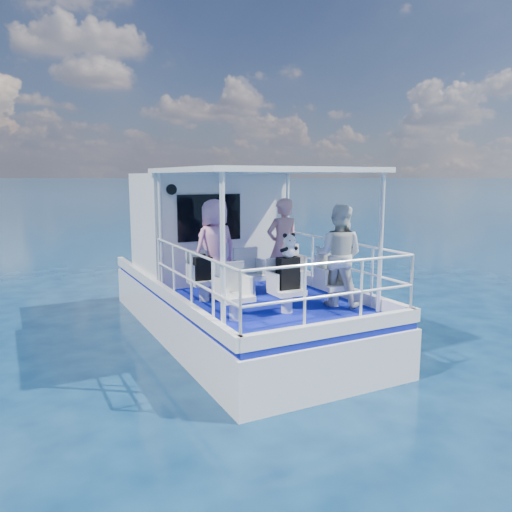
{
  "coord_description": "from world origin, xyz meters",
  "views": [
    {
      "loc": [
        -3.92,
        -7.74,
        3.04
      ],
      "look_at": [
        -0.19,
        -0.4,
        1.72
      ],
      "focal_mm": 35.0,
      "sensor_mm": 36.0,
      "label": 1
    }
  ],
  "objects_px": {
    "passenger_stbd_aft": "(338,255)",
    "panda": "(289,245)",
    "passenger_port_fwd": "(215,248)",
    "backpack_center": "(288,273)"
  },
  "relations": [
    {
      "from": "passenger_port_fwd",
      "to": "passenger_stbd_aft",
      "type": "distance_m",
      "value": 2.2
    },
    {
      "from": "passenger_port_fwd",
      "to": "passenger_stbd_aft",
      "type": "relative_size",
      "value": 1.04
    },
    {
      "from": "backpack_center",
      "to": "panda",
      "type": "height_order",
      "value": "panda"
    },
    {
      "from": "backpack_center",
      "to": "panda",
      "type": "distance_m",
      "value": 0.44
    },
    {
      "from": "passenger_port_fwd",
      "to": "passenger_stbd_aft",
      "type": "xyz_separation_m",
      "value": [
        1.58,
        -1.53,
        -0.03
      ]
    },
    {
      "from": "passenger_stbd_aft",
      "to": "panda",
      "type": "bearing_deg",
      "value": 51.42
    },
    {
      "from": "passenger_stbd_aft",
      "to": "backpack_center",
      "type": "distance_m",
      "value": 1.0
    },
    {
      "from": "backpack_center",
      "to": "panda",
      "type": "relative_size",
      "value": 1.34
    },
    {
      "from": "passenger_stbd_aft",
      "to": "panda",
      "type": "xyz_separation_m",
      "value": [
        -0.98,
        -0.04,
        0.23
      ]
    },
    {
      "from": "passenger_port_fwd",
      "to": "panda",
      "type": "relative_size",
      "value": 4.62
    }
  ]
}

